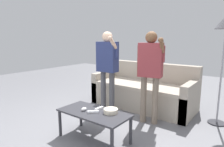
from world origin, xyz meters
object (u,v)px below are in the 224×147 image
coffee_table (94,116)px  couch (144,91)px  game_remote_wand_near (93,112)px  game_remote_nunchuk (84,109)px  game_remote_wand_far (99,109)px  player_left (107,63)px  snack_bowl (111,111)px  player_right (150,67)px

coffee_table → couch: bearing=94.0°
coffee_table → game_remote_wand_near: 0.08m
couch → game_remote_nunchuk: (-0.03, -1.75, 0.12)m
game_remote_wand_near → game_remote_wand_far: size_ratio=0.90×
coffee_table → game_remote_wand_near: bearing=-59.1°
coffee_table → player_left: (-0.49, 0.94, 0.61)m
snack_bowl → player_right: (0.14, 0.88, 0.52)m
player_left → player_right: 0.85m
coffee_table → game_remote_wand_near: (0.02, -0.03, 0.07)m
couch → game_remote_nunchuk: bearing=-90.8°
game_remote_nunchuk → player_left: 1.17m
coffee_table → game_remote_wand_far: bearing=90.1°
game_remote_wand_far → player_left: bearing=120.9°
player_right → game_remote_wand_near: bearing=-108.5°
snack_bowl → player_left: size_ratio=0.13×
coffee_table → game_remote_wand_far: game_remote_wand_far is taller
game_remote_nunchuk → player_right: 1.27m
couch → game_remote_wand_near: bearing=-85.5°
game_remote_nunchuk → game_remote_wand_near: 0.16m
player_left → player_right: player_left is taller
game_remote_nunchuk → player_right: player_right is taller
game_remote_wand_near → player_left: bearing=117.8°
player_left → game_remote_wand_near: (0.51, -0.97, -0.54)m
couch → player_left: size_ratio=1.35×
snack_bowl → game_remote_wand_near: size_ratio=1.42×
game_remote_nunchuk → game_remote_wand_far: (0.14, 0.16, -0.01)m
game_remote_wand_far → couch: bearing=94.2°
game_remote_wand_far → game_remote_nunchuk: bearing=-131.5°
couch → player_right: bearing=-56.1°
player_left → game_remote_wand_far: player_left is taller
player_left → snack_bowl: bearing=-49.4°
couch → player_left: (-0.37, -0.76, 0.66)m
player_left → coffee_table: bearing=-62.3°
snack_bowl → game_remote_nunchuk: 0.39m
game_remote_nunchuk → game_remote_wand_near: game_remote_nunchuk is taller
snack_bowl → player_right: bearing=80.6°
game_remote_nunchuk → game_remote_wand_near: bearing=5.5°
player_left → game_remote_wand_near: bearing=-62.2°
player_right → snack_bowl: bearing=-99.4°
couch → player_left: bearing=-116.1°
couch → snack_bowl: 1.63m
game_remote_wand_near → coffee_table: bearing=120.9°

